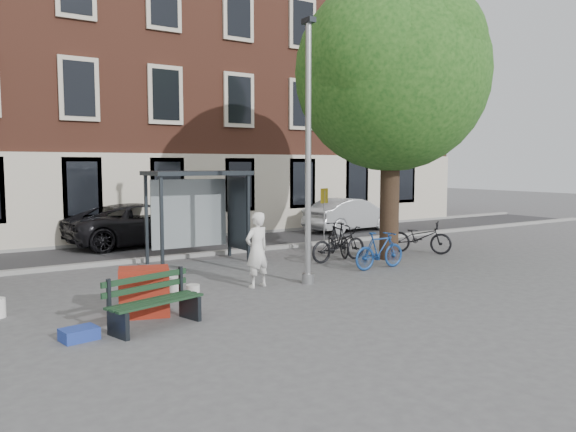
{
  "coord_description": "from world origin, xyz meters",
  "views": [
    {
      "loc": [
        -7.53,
        -10.67,
        2.81
      ],
      "look_at": [
        0.8,
        2.09,
        1.4
      ],
      "focal_mm": 35.0,
      "sensor_mm": 36.0,
      "label": 1
    }
  ],
  "objects_px": {
    "bus_shelter": "(209,195)",
    "bench": "(154,304)",
    "bike_c": "(420,237)",
    "car_silver": "(351,215)",
    "car_dark": "(142,224)",
    "bike_a": "(339,244)",
    "bike_b": "(380,250)",
    "red_stand": "(144,292)",
    "bike_d": "(338,239)",
    "notice_sign": "(324,206)",
    "lamppost": "(308,165)",
    "painter": "(257,250)"
  },
  "relations": [
    {
      "from": "bus_shelter",
      "to": "bench",
      "type": "xyz_separation_m",
      "value": [
        -3.67,
        -5.57,
        -1.51
      ]
    },
    {
      "from": "bike_c",
      "to": "car_silver",
      "type": "height_order",
      "value": "car_silver"
    },
    {
      "from": "bus_shelter",
      "to": "car_dark",
      "type": "height_order",
      "value": "bus_shelter"
    },
    {
      "from": "bench",
      "to": "bike_c",
      "type": "distance_m",
      "value": 10.37
    },
    {
      "from": "bike_a",
      "to": "car_silver",
      "type": "xyz_separation_m",
      "value": [
        5.0,
        5.51,
        0.19
      ]
    },
    {
      "from": "bike_b",
      "to": "red_stand",
      "type": "bearing_deg",
      "value": 98.81
    },
    {
      "from": "bike_d",
      "to": "red_stand",
      "type": "relative_size",
      "value": 1.96
    },
    {
      "from": "notice_sign",
      "to": "lamppost",
      "type": "bearing_deg",
      "value": -149.16
    },
    {
      "from": "bike_d",
      "to": "notice_sign",
      "type": "bearing_deg",
      "value": -68.28
    },
    {
      "from": "bike_a",
      "to": "notice_sign",
      "type": "distance_m",
      "value": 1.77
    },
    {
      "from": "bus_shelter",
      "to": "bike_c",
      "type": "relative_size",
      "value": 1.46
    },
    {
      "from": "lamppost",
      "to": "bike_d",
      "type": "xyz_separation_m",
      "value": [
        3.04,
        2.71,
        -2.25
      ]
    },
    {
      "from": "painter",
      "to": "bench",
      "type": "height_order",
      "value": "painter"
    },
    {
      "from": "bench",
      "to": "painter",
      "type": "bearing_deg",
      "value": 14.15
    },
    {
      "from": "bike_b",
      "to": "bike_c",
      "type": "bearing_deg",
      "value": -66.16
    },
    {
      "from": "car_silver",
      "to": "bus_shelter",
      "type": "bearing_deg",
      "value": 107.86
    },
    {
      "from": "bus_shelter",
      "to": "bike_b",
      "type": "bearing_deg",
      "value": -47.9
    },
    {
      "from": "bike_a",
      "to": "bike_b",
      "type": "distance_m",
      "value": 1.55
    },
    {
      "from": "bench",
      "to": "red_stand",
      "type": "height_order",
      "value": "red_stand"
    },
    {
      "from": "bike_d",
      "to": "notice_sign",
      "type": "xyz_separation_m",
      "value": [
        -0.04,
        0.66,
        0.99
      ]
    },
    {
      "from": "bike_a",
      "to": "car_silver",
      "type": "height_order",
      "value": "car_silver"
    },
    {
      "from": "painter",
      "to": "bike_b",
      "type": "bearing_deg",
      "value": 171.55
    },
    {
      "from": "bike_a",
      "to": "car_dark",
      "type": "height_order",
      "value": "car_dark"
    },
    {
      "from": "lamppost",
      "to": "bike_a",
      "type": "height_order",
      "value": "lamppost"
    },
    {
      "from": "bench",
      "to": "car_silver",
      "type": "relative_size",
      "value": 0.43
    },
    {
      "from": "bus_shelter",
      "to": "red_stand",
      "type": "height_order",
      "value": "bus_shelter"
    },
    {
      "from": "red_stand",
      "to": "notice_sign",
      "type": "xyz_separation_m",
      "value": [
        7.17,
        4.01,
        1.07
      ]
    },
    {
      "from": "bike_b",
      "to": "car_silver",
      "type": "bearing_deg",
      "value": -34.68
    },
    {
      "from": "bike_b",
      "to": "bench",
      "type": "bearing_deg",
      "value": 105.1
    },
    {
      "from": "bike_a",
      "to": "bike_d",
      "type": "xyz_separation_m",
      "value": [
        0.54,
        0.71,
        0.03
      ]
    },
    {
      "from": "bus_shelter",
      "to": "bike_d",
      "type": "distance_m",
      "value": 4.15
    },
    {
      "from": "bike_d",
      "to": "bike_a",
      "type": "bearing_deg",
      "value": 70.63
    },
    {
      "from": "car_dark",
      "to": "bike_d",
      "type": "bearing_deg",
      "value": -149.16
    },
    {
      "from": "car_dark",
      "to": "car_silver",
      "type": "relative_size",
      "value": 1.25
    },
    {
      "from": "bench",
      "to": "lamppost",
      "type": "bearing_deg",
      "value": 3.06
    },
    {
      "from": "lamppost",
      "to": "red_stand",
      "type": "xyz_separation_m",
      "value": [
        -4.17,
        -0.64,
        -2.33
      ]
    },
    {
      "from": "painter",
      "to": "notice_sign",
      "type": "relative_size",
      "value": 0.84
    },
    {
      "from": "bike_c",
      "to": "bike_d",
      "type": "relative_size",
      "value": 1.1
    },
    {
      "from": "lamppost",
      "to": "car_silver",
      "type": "bearing_deg",
      "value": 45.03
    },
    {
      "from": "bus_shelter",
      "to": "red_stand",
      "type": "xyz_separation_m",
      "value": [
        -3.56,
        -4.75,
        -1.47
      ]
    },
    {
      "from": "notice_sign",
      "to": "bike_c",
      "type": "bearing_deg",
      "value": -49.41
    },
    {
      "from": "bus_shelter",
      "to": "painter",
      "type": "relative_size",
      "value": 1.65
    },
    {
      "from": "bike_a",
      "to": "bike_c",
      "type": "xyz_separation_m",
      "value": [
        3.08,
        -0.24,
        0.01
      ]
    },
    {
      "from": "red_stand",
      "to": "lamppost",
      "type": "bearing_deg",
      "value": 8.76
    },
    {
      "from": "bus_shelter",
      "to": "car_dark",
      "type": "relative_size",
      "value": 0.54
    },
    {
      "from": "painter",
      "to": "bike_c",
      "type": "bearing_deg",
      "value": -178.58
    },
    {
      "from": "bike_a",
      "to": "bike_d",
      "type": "height_order",
      "value": "bike_d"
    },
    {
      "from": "lamppost",
      "to": "bus_shelter",
      "type": "bearing_deg",
      "value": 98.43
    },
    {
      "from": "bike_a",
      "to": "bench",
      "type": "bearing_deg",
      "value": 115.72
    },
    {
      "from": "car_dark",
      "to": "notice_sign",
      "type": "xyz_separation_m",
      "value": [
        4.15,
        -5.03,
        0.79
      ]
    }
  ]
}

